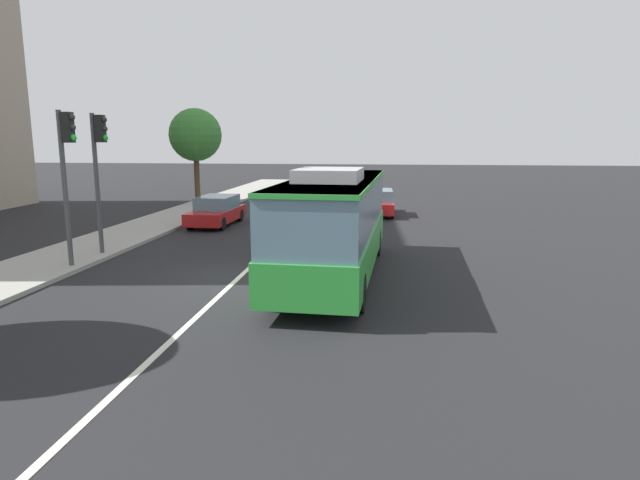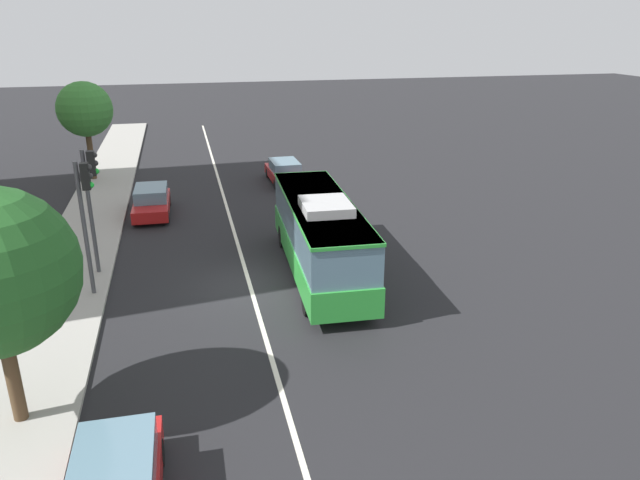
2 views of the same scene
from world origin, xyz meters
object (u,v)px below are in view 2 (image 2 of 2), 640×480
transit_bus (320,233)px  sedan_red (284,172)px  traffic_light_near_corner (92,191)px  street_tree_kerbside_centre (85,110)px  sedan_red_behind (152,201)px  traffic_light_far_corner (86,206)px

transit_bus → sedan_red: 14.68m
traffic_light_near_corner → street_tree_kerbside_centre: (15.98, 2.13, 0.99)m
sedan_red_behind → traffic_light_near_corner: (-7.76, 1.78, 2.84)m
transit_bus → traffic_light_near_corner: bearing=79.4°
sedan_red → sedan_red_behind: size_ratio=1.00×
sedan_red → traffic_light_far_corner: (-14.62, 9.77, 2.84)m
traffic_light_far_corner → street_tree_kerbside_centre: size_ratio=0.83×
sedan_red_behind → traffic_light_near_corner: bearing=-11.7°
sedan_red → street_tree_kerbside_centre: size_ratio=0.72×
sedan_red_behind → traffic_light_far_corner: bearing=-8.8°
traffic_light_far_corner → street_tree_kerbside_centre: street_tree_kerbside_centre is taller
transit_bus → sedan_red_behind: (9.80, 6.93, -1.09)m
transit_bus → street_tree_kerbside_centre: bearing=33.6°
transit_bus → traffic_light_far_corner: (-0.02, 8.67, 1.75)m
transit_bus → sedan_red_behind: transit_bus is taller
transit_bus → traffic_light_far_corner: size_ratio=1.94×
transit_bus → sedan_red: size_ratio=2.23×
sedan_red → street_tree_kerbside_centre: bearing=72.9°
sedan_red → sedan_red_behind: same height
traffic_light_far_corner → street_tree_kerbside_centre: (18.04, 2.17, 0.99)m
sedan_red_behind → sedan_red: bearing=122.1°
transit_bus → traffic_light_near_corner: (2.04, 8.71, 1.75)m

